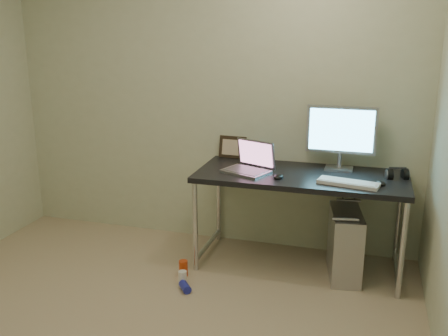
% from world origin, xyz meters
% --- Properties ---
extents(wall_back, '(3.50, 0.02, 2.50)m').
position_xyz_m(wall_back, '(0.00, 1.75, 1.25)').
color(wall_back, beige).
rests_on(wall_back, ground).
extents(desk, '(1.56, 0.68, 0.75)m').
position_xyz_m(desk, '(0.83, 1.41, 0.67)').
color(desk, black).
rests_on(desk, ground).
extents(tower_computer, '(0.29, 0.51, 0.54)m').
position_xyz_m(tower_computer, '(1.18, 1.35, 0.25)').
color(tower_computer, '#A7A7AB').
rests_on(tower_computer, ground).
extents(cable_a, '(0.01, 0.16, 0.69)m').
position_xyz_m(cable_a, '(1.13, 1.70, 0.40)').
color(cable_a, black).
rests_on(cable_a, ground).
extents(cable_b, '(0.02, 0.11, 0.71)m').
position_xyz_m(cable_b, '(1.22, 1.68, 0.38)').
color(cable_b, black).
rests_on(cable_b, ground).
extents(can_red, '(0.09, 0.09, 0.12)m').
position_xyz_m(can_red, '(0.03, 0.99, 0.06)').
color(can_red, '#D04013').
rests_on(can_red, ground).
extents(can_white, '(0.08, 0.08, 0.11)m').
position_xyz_m(can_white, '(0.08, 0.85, 0.06)').
color(can_white, white).
rests_on(can_white, ground).
extents(can_blue, '(0.12, 0.12, 0.06)m').
position_xyz_m(can_blue, '(0.12, 0.78, 0.03)').
color(can_blue, '#2329AC').
rests_on(can_blue, ground).
extents(laptop, '(0.41, 0.38, 0.23)m').
position_xyz_m(laptop, '(0.44, 1.37, 0.80)').
color(laptop, '#ACABB2').
rests_on(laptop, desk).
extents(monitor, '(0.52, 0.15, 0.49)m').
position_xyz_m(monitor, '(1.09, 1.62, 1.04)').
color(monitor, '#ACABB2').
rests_on(monitor, desk).
extents(keyboard, '(0.44, 0.21, 0.03)m').
position_xyz_m(keyboard, '(1.18, 1.23, 0.76)').
color(keyboard, silver).
rests_on(keyboard, desk).
extents(mouse_right, '(0.09, 0.11, 0.03)m').
position_xyz_m(mouse_right, '(1.40, 1.30, 0.77)').
color(mouse_right, black).
rests_on(mouse_right, desk).
extents(mouse_left, '(0.09, 0.12, 0.04)m').
position_xyz_m(mouse_left, '(0.69, 1.25, 0.77)').
color(mouse_left, black).
rests_on(mouse_left, desk).
extents(headphones, '(0.17, 0.10, 0.10)m').
position_xyz_m(headphones, '(1.51, 1.49, 0.78)').
color(headphones, black).
rests_on(headphones, desk).
extents(picture_frame, '(0.23, 0.08, 0.19)m').
position_xyz_m(picture_frame, '(0.21, 1.72, 0.84)').
color(picture_frame, black).
rests_on(picture_frame, desk).
extents(webcam, '(0.05, 0.04, 0.13)m').
position_xyz_m(webcam, '(0.37, 1.69, 0.85)').
color(webcam, silver).
rests_on(webcam, desk).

